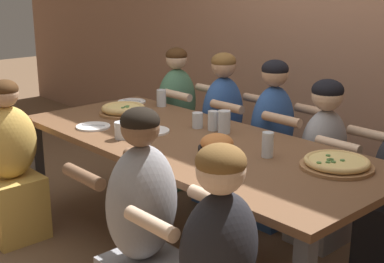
{
  "coord_description": "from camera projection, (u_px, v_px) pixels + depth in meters",
  "views": [
    {
      "loc": [
        2.25,
        -2.05,
        1.66
      ],
      "look_at": [
        0.0,
        0.0,
        0.8
      ],
      "focal_mm": 50.0,
      "sensor_mm": 36.0,
      "label": 1
    }
  ],
  "objects": [
    {
      "name": "pizza_board_main",
      "position": [
        123.0,
        110.0,
        3.77
      ],
      "size": [
        0.34,
        0.34,
        0.07
      ],
      "color": "#996B42",
      "rests_on": "dining_table"
    },
    {
      "name": "ground_plane",
      "position": [
        192.0,
        252.0,
        3.38
      ],
      "size": [
        18.0,
        18.0,
        0.0
      ],
      "primitive_type": "plane",
      "color": "brown",
      "rests_on": "ground"
    },
    {
      "name": "skillet_bowl",
      "position": [
        217.0,
        147.0,
        2.86
      ],
      "size": [
        0.29,
        0.2,
        0.13
      ],
      "color": "black",
      "rests_on": "dining_table"
    },
    {
      "name": "cocktail_glass_blue",
      "position": [
        121.0,
        131.0,
        3.19
      ],
      "size": [
        0.08,
        0.08,
        0.13
      ],
      "color": "silver",
      "rests_on": "dining_table"
    },
    {
      "name": "diner_near_midright",
      "position": [
        143.0,
        240.0,
        2.45
      ],
      "size": [
        0.51,
        0.4,
        1.14
      ],
      "rotation": [
        0.0,
        0.0,
        1.57
      ],
      "color": "#99999E",
      "rests_on": "ground"
    },
    {
      "name": "diner_far_left",
      "position": [
        177.0,
        124.0,
        4.4
      ],
      "size": [
        0.51,
        0.4,
        1.15
      ],
      "rotation": [
        0.0,
        0.0,
        -1.57
      ],
      "color": "#477556",
      "rests_on": "ground"
    },
    {
      "name": "empty_plate_a",
      "position": [
        132.0,
        102.0,
        4.14
      ],
      "size": [
        0.22,
        0.22,
        0.02
      ],
      "color": "white",
      "rests_on": "dining_table"
    },
    {
      "name": "empty_plate_b",
      "position": [
        151.0,
        131.0,
        3.34
      ],
      "size": [
        0.23,
        0.23,
        0.02
      ],
      "color": "white",
      "rests_on": "dining_table"
    },
    {
      "name": "dining_table",
      "position": [
        192.0,
        150.0,
        3.2
      ],
      "size": [
        2.42,
        1.0,
        0.75
      ],
      "color": "brown",
      "rests_on": "ground"
    },
    {
      "name": "diner_far_midright",
      "position": [
        323.0,
        170.0,
        3.4
      ],
      "size": [
        0.51,
        0.4,
        1.08
      ],
      "rotation": [
        0.0,
        0.0,
        -1.57
      ],
      "color": "#99999E",
      "rests_on": "ground"
    },
    {
      "name": "diner_near_left",
      "position": [
        12.0,
        170.0,
        3.45
      ],
      "size": [
        0.51,
        0.4,
        1.07
      ],
      "rotation": [
        0.0,
        0.0,
        1.57
      ],
      "color": "gold",
      "rests_on": "ground"
    },
    {
      "name": "drinking_glass_e",
      "position": [
        224.0,
        123.0,
        3.3
      ],
      "size": [
        0.08,
        0.08,
        0.14
      ],
      "color": "silver",
      "rests_on": "dining_table"
    },
    {
      "name": "diner_far_center",
      "position": [
        272.0,
        151.0,
        3.69
      ],
      "size": [
        0.51,
        0.4,
        1.16
      ],
      "rotation": [
        0.0,
        0.0,
        -1.57
      ],
      "color": "#2D5193",
      "rests_on": "ground"
    },
    {
      "name": "drinking_glass_a",
      "position": [
        213.0,
        122.0,
        3.36
      ],
      "size": [
        0.06,
        0.06,
        0.12
      ],
      "color": "silver",
      "rests_on": "dining_table"
    },
    {
      "name": "pizza_board_second",
      "position": [
        337.0,
        163.0,
        2.69
      ],
      "size": [
        0.37,
        0.37,
        0.05
      ],
      "color": "#996B42",
      "rests_on": "dining_table"
    },
    {
      "name": "empty_plate_c",
      "position": [
        93.0,
        126.0,
        3.44
      ],
      "size": [
        0.22,
        0.22,
        0.02
      ],
      "color": "white",
      "rests_on": "dining_table"
    },
    {
      "name": "diner_far_midleft",
      "position": [
        223.0,
        137.0,
        4.02
      ],
      "size": [
        0.51,
        0.4,
        1.16
      ],
      "rotation": [
        0.0,
        0.0,
        -1.57
      ],
      "color": "#2D5193",
      "rests_on": "ground"
    },
    {
      "name": "drinking_glass_d",
      "position": [
        268.0,
        145.0,
        2.85
      ],
      "size": [
        0.06,
        0.06,
        0.14
      ],
      "color": "silver",
      "rests_on": "dining_table"
    },
    {
      "name": "drinking_glass_c",
      "position": [
        161.0,
        98.0,
        4.0
      ],
      "size": [
        0.07,
        0.07,
        0.13
      ],
      "color": "silver",
      "rests_on": "dining_table"
    },
    {
      "name": "drinking_glass_b",
      "position": [
        198.0,
        121.0,
        3.42
      ],
      "size": [
        0.07,
        0.07,
        0.1
      ],
      "color": "silver",
      "rests_on": "dining_table"
    }
  ]
}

